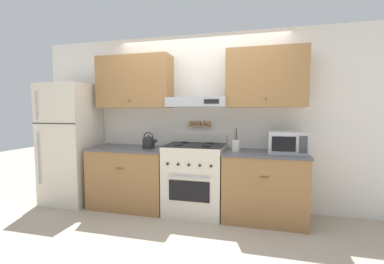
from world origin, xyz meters
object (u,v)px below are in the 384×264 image
at_px(stove_range, 195,178).
at_px(utensil_crock, 236,145).
at_px(refrigerator, 71,144).
at_px(microwave, 287,142).
at_px(tea_kettle, 149,142).

height_order(stove_range, utensil_crock, utensil_crock).
relative_size(stove_range, refrigerator, 0.59).
xyz_separation_m(refrigerator, microwave, (3.19, 0.02, 0.11)).
height_order(stove_range, microwave, microwave).
distance_m(stove_range, utensil_crock, 0.75).
bearing_deg(refrigerator, stove_range, 0.80).
xyz_separation_m(refrigerator, utensil_crock, (2.56, 0.00, 0.06)).
xyz_separation_m(stove_range, refrigerator, (-1.99, -0.03, 0.43)).
height_order(stove_range, refrigerator, refrigerator).
bearing_deg(stove_range, utensil_crock, -2.77).
bearing_deg(tea_kettle, utensil_crock, 0.00).
bearing_deg(stove_range, refrigerator, -179.20).
distance_m(stove_range, refrigerator, 2.04).
height_order(refrigerator, tea_kettle, refrigerator).
bearing_deg(utensil_crock, stove_range, 177.23).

